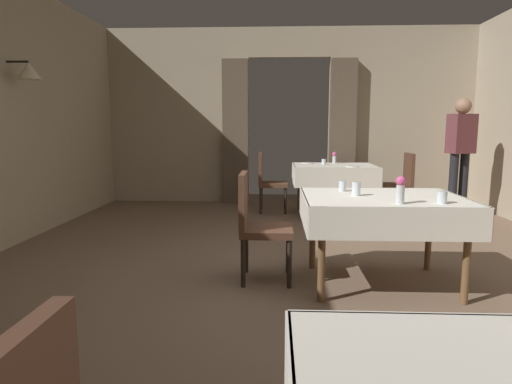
{
  "coord_description": "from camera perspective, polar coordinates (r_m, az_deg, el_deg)",
  "views": [
    {
      "loc": [
        -0.22,
        -3.56,
        1.3
      ],
      "look_at": [
        -0.4,
        0.44,
        0.72
      ],
      "focal_mm": 30.71,
      "sensor_mm": 36.0,
      "label": 1
    }
  ],
  "objects": [
    {
      "name": "chair_mid_left",
      "position": [
        3.74,
        0.15,
        -3.84
      ],
      "size": [
        0.44,
        0.44,
        0.93
      ],
      "color": "black",
      "rests_on": "ground"
    },
    {
      "name": "person_waiter_by_doorway",
      "position": [
        6.84,
        25.09,
        5.2
      ],
      "size": [
        0.41,
        0.33,
        1.72
      ],
      "color": "black",
      "rests_on": "ground"
    },
    {
      "name": "wall_back",
      "position": [
        7.75,
        4.27,
        9.83
      ],
      "size": [
        6.4,
        0.27,
        3.0
      ],
      "color": "tan",
      "rests_on": "ground"
    },
    {
      "name": "dining_table_far",
      "position": [
        6.76,
        10.13,
        2.64
      ],
      "size": [
        1.24,
        0.98,
        0.75
      ],
      "color": "brown",
      "rests_on": "ground"
    },
    {
      "name": "glass_far_d",
      "position": [
        6.83,
        8.82,
        3.92
      ],
      "size": [
        0.07,
        0.07,
        0.08
      ],
      "primitive_type": "cylinder",
      "color": "silver",
      "rests_on": "dining_table_far"
    },
    {
      "name": "dining_table_mid",
      "position": [
        3.74,
        16.13,
        -1.86
      ],
      "size": [
        1.3,
        1.04,
        0.75
      ],
      "color": "brown",
      "rests_on": "ground"
    },
    {
      "name": "flower_vase_far",
      "position": [
        7.05,
        10.18,
        4.49
      ],
      "size": [
        0.07,
        0.07,
        0.18
      ],
      "color": "silver",
      "rests_on": "dining_table_far"
    },
    {
      "name": "chair_far_left",
      "position": [
        6.81,
        1.58,
        1.68
      ],
      "size": [
        0.45,
        0.44,
        0.93
      ],
      "color": "black",
      "rests_on": "ground"
    },
    {
      "name": "plate_far_c",
      "position": [
        6.46,
        12.44,
        3.27
      ],
      "size": [
        0.19,
        0.19,
        0.01
      ],
      "primitive_type": "cylinder",
      "color": "white",
      "rests_on": "dining_table_far"
    },
    {
      "name": "glass_mid_b",
      "position": [
        3.51,
        23.08,
        -0.65
      ],
      "size": [
        0.07,
        0.07,
        0.09
      ],
      "primitive_type": "cylinder",
      "color": "silver",
      "rests_on": "dining_table_mid"
    },
    {
      "name": "flower_vase_mid",
      "position": [
        3.37,
        18.31,
        0.38
      ],
      "size": [
        0.07,
        0.07,
        0.2
      ],
      "color": "silver",
      "rests_on": "dining_table_mid"
    },
    {
      "name": "plate_far_b",
      "position": [
        7.0,
        6.72,
        3.78
      ],
      "size": [
        0.19,
        0.19,
        0.01
      ],
      "primitive_type": "cylinder",
      "color": "white",
      "rests_on": "dining_table_far"
    },
    {
      "name": "glass_mid_c",
      "position": [
        3.93,
        11.19,
        0.76
      ],
      "size": [
        0.06,
        0.06,
        0.09
      ],
      "primitive_type": "cylinder",
      "color": "silver",
      "rests_on": "dining_table_mid"
    },
    {
      "name": "glass_mid_d",
      "position": [
        3.69,
        12.92,
        0.41
      ],
      "size": [
        0.07,
        0.07,
        0.12
      ],
      "primitive_type": "cylinder",
      "color": "silver",
      "rests_on": "dining_table_mid"
    },
    {
      "name": "ground",
      "position": [
        3.8,
        5.86,
        -11.79
      ],
      "size": [
        10.08,
        10.08,
        0.0
      ],
      "primitive_type": "plane",
      "color": "#7A604C"
    },
    {
      "name": "chair_far_right",
      "position": [
        6.99,
        18.31,
        1.42
      ],
      "size": [
        0.44,
        0.44,
        0.93
      ],
      "color": "black",
      "rests_on": "ground"
    }
  ]
}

